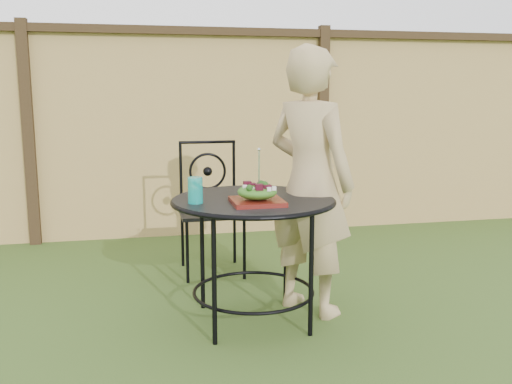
% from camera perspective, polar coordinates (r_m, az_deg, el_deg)
% --- Properties ---
extents(ground, '(60.00, 60.00, 0.00)m').
position_cam_1_polar(ground, '(3.27, -3.61, -13.65)').
color(ground, '#214114').
rests_on(ground, ground).
extents(fence, '(8.00, 0.12, 1.90)m').
position_cam_1_polar(fence, '(5.19, -7.33, 5.95)').
color(fence, '#E0BC6F').
rests_on(fence, ground).
extents(patio_table, '(0.92, 0.92, 0.72)m').
position_cam_1_polar(patio_table, '(3.21, -0.27, -3.06)').
color(patio_table, black).
rests_on(patio_table, ground).
extents(patio_chair, '(0.46, 0.46, 0.95)m').
position_cam_1_polar(patio_chair, '(4.18, -4.55, -1.16)').
color(patio_chair, black).
rests_on(patio_chair, ground).
extents(diner, '(0.65, 0.69, 1.57)m').
position_cam_1_polar(diner, '(3.36, 5.44, 0.98)').
color(diner, tan).
rests_on(diner, ground).
extents(salad_plate, '(0.27, 0.27, 0.02)m').
position_cam_1_polar(salad_plate, '(3.03, 0.12, -0.96)').
color(salad_plate, '#4B110A').
rests_on(salad_plate, patio_table).
extents(salad, '(0.21, 0.21, 0.08)m').
position_cam_1_polar(salad, '(3.02, 0.12, 0.01)').
color(salad, '#235614').
rests_on(salad, salad_plate).
extents(fork, '(0.01, 0.01, 0.18)m').
position_cam_1_polar(fork, '(3.00, 0.30, 2.46)').
color(fork, silver).
rests_on(fork, salad).
extents(drinking_glass, '(0.08, 0.08, 0.14)m').
position_cam_1_polar(drinking_glass, '(3.05, -6.09, 0.18)').
color(drinking_glass, '#0EA39A').
rests_on(drinking_glass, patio_table).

